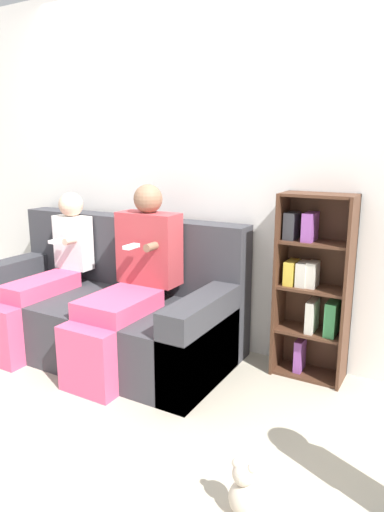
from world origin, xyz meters
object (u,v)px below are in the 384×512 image
Objects in this scene: adult_seated at (130,278)px; child_seated at (47,272)px; bookshelf at (313,286)px; teddy_bear at (243,490)px; couch at (105,308)px.

child_seated is (-0.72, -0.03, -0.05)m from adult_seated.
child_seated is at bearing -164.77° from bookshelf.
bookshelf reaches higher than teddy_bear.
couch is at bearing 147.39° from teddy_bear.
bookshelf is at bearing 94.69° from teddy_bear.
bookshelf is (1.39, 0.33, 0.28)m from couch.
adult_seated is 4.90× the size of teddy_bear.
adult_seated reaches higher than couch.
couch is at bearing 159.45° from adult_seated.
couch is 7.97× the size of teddy_bear.
adult_seated is (0.34, -0.13, 0.30)m from couch.
teddy_bear is (1.88, -0.80, -0.43)m from child_seated.
couch is 1.46m from bookshelf.
adult_seated is at bearing 144.38° from teddy_bear.
adult_seated is 0.72m from child_seated.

